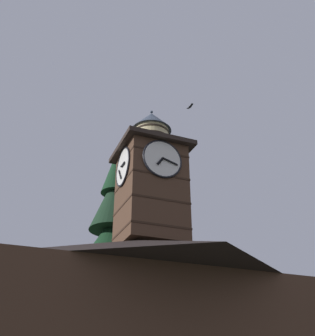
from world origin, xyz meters
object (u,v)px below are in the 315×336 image
object	(u,v)px
clock_tower	(151,182)
flying_bird_high	(190,107)
building_main	(134,326)
moon	(178,301)
pine_tree_behind	(112,279)

from	to	relation	value
clock_tower	flying_bird_high	xyz separation A→B (m)	(-4.27, -3.35, 8.30)
building_main	flying_bird_high	distance (m)	16.82
building_main	clock_tower	world-z (taller)	clock_tower
flying_bird_high	moon	bearing A→B (deg)	-112.78
building_main	flying_bird_high	size ratio (longest dim) A/B	22.64
building_main	flying_bird_high	bearing A→B (deg)	-141.77
pine_tree_behind	building_main	bearing A→B (deg)	83.35
pine_tree_behind	flying_bird_high	xyz separation A→B (m)	(-4.49, 2.31, 12.15)
clock_tower	moon	world-z (taller)	clock_tower
clock_tower	flying_bird_high	distance (m)	9.91
building_main	clock_tower	bearing A→B (deg)	-141.46
moon	pine_tree_behind	bearing A→B (deg)	58.43
pine_tree_behind	moon	world-z (taller)	pine_tree_behind
clock_tower	pine_tree_behind	xyz separation A→B (m)	(0.23, -5.66, -3.86)
moon	flying_bird_high	world-z (taller)	flying_bird_high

